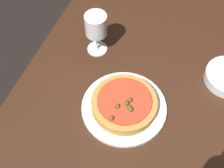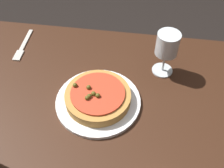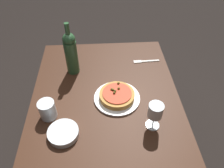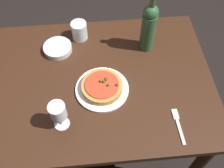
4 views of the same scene
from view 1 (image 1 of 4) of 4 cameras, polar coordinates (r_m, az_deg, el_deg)
name	(u,v)px [view 1 (image 1 of 4)]	position (r m, az deg, el deg)	size (l,w,h in m)	color
dining_table	(144,122)	(1.05, 5.86, -6.99)	(1.16, 0.83, 0.75)	#381E11
dinner_plate	(124,107)	(0.94, 2.21, -4.31)	(0.26, 0.26, 0.01)	white
pizza	(124,104)	(0.92, 2.25, -3.59)	(0.20, 0.20, 0.05)	#BC843D
wine_glass	(96,27)	(1.00, -2.94, 10.45)	(0.07, 0.07, 0.15)	silver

